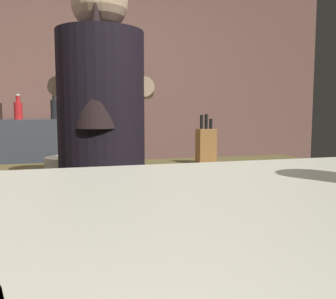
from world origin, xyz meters
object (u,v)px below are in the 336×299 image
bartender (102,160)px  knife_block (206,146)px  bottle_vinegar (54,108)px  mixing_bowl (66,163)px  bottle_soy (80,110)px  chefs_knife (148,167)px  bottle_hot_sauce (18,110)px

bartender → knife_block: size_ratio=6.05×
knife_block → bottle_vinegar: bearing=122.9°
mixing_bowl → bottle_vinegar: bearing=93.3°
knife_block → mixing_bowl: (-0.77, 0.06, -0.08)m
bartender → mixing_bowl: bearing=29.0°
knife_block → bottle_vinegar: size_ratio=1.21×
bottle_soy → bartender: bearing=-90.0°
bottle_vinegar → bottle_soy: size_ratio=1.23×
bartender → bottle_vinegar: 1.79m
knife_block → bartender: bearing=-143.8°
bartender → knife_block: (0.63, 0.46, 0.00)m
chefs_knife → bottle_hot_sauce: size_ratio=1.18×
bartender → chefs_knife: (0.28, 0.41, -0.10)m
chefs_knife → bottle_soy: (-0.28, 1.29, 0.30)m
mixing_bowl → knife_block: bearing=-4.3°
chefs_knife → bottle_hot_sauce: 1.55m
bartender → bottle_soy: 1.71m
mixing_bowl → chefs_knife: 0.44m
chefs_knife → bottle_vinegar: bottle_vinegar is taller
knife_block → bottle_soy: 1.40m
knife_block → chefs_knife: bearing=-171.0°
chefs_knife → mixing_bowl: bearing=174.7°
bottle_hot_sauce → knife_block: bearing=-48.4°
bartender → knife_block: bartender is taller
chefs_knife → bottle_hot_sauce: bottle_hot_sauce is taller
bottle_soy → bottle_vinegar: bearing=162.3°
bartender → bottle_vinegar: size_ratio=7.30×
knife_block → bottle_hot_sauce: size_ratio=1.40×
mixing_bowl → bottle_hot_sauce: bottle_hot_sauce is taller
bartender → bottle_hot_sauce: size_ratio=8.45×
bottle_soy → chefs_knife: bearing=-77.6°
bottle_hot_sauce → bottle_soy: bearing=-2.9°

